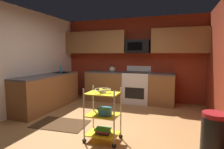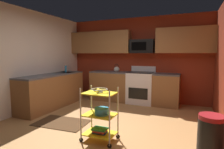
{
  "view_description": "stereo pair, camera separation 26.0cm",
  "coord_description": "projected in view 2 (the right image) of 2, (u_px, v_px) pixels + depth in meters",
  "views": [
    {
      "loc": [
        1.37,
        -3.34,
        1.47
      ],
      "look_at": [
        0.11,
        0.23,
        1.05
      ],
      "focal_mm": 29.44,
      "sensor_mm": 36.0,
      "label": 1
    },
    {
      "loc": [
        1.61,
        -3.24,
        1.47
      ],
      "look_at": [
        0.11,
        0.23,
        1.05
      ],
      "focal_mm": 29.44,
      "sensor_mm": 36.0,
      "label": 2
    }
  ],
  "objects": [
    {
      "name": "upper_cabinets",
      "position": [
        133.0,
        42.0,
        5.61
      ],
      "size": [
        4.4,
        0.33,
        0.7
      ],
      "color": "brown"
    },
    {
      "name": "rolling_cart",
      "position": [
        100.0,
        115.0,
        3.1
      ],
      "size": [
        0.59,
        0.38,
        0.91
      ],
      "color": "silver",
      "rests_on": "ground"
    },
    {
      "name": "microwave",
      "position": [
        142.0,
        46.0,
        5.48
      ],
      "size": [
        0.7,
        0.39,
        0.4
      ],
      "color": "black"
    },
    {
      "name": "oven_range",
      "position": [
        141.0,
        87.0,
        5.52
      ],
      "size": [
        0.76,
        0.65,
        1.1
      ],
      "color": "white",
      "rests_on": "ground"
    },
    {
      "name": "wall_back",
      "position": [
        136.0,
        60.0,
        5.83
      ],
      "size": [
        4.52,
        0.06,
        2.6
      ],
      "primitive_type": "cube",
      "color": "maroon",
      "rests_on": "ground"
    },
    {
      "name": "fruit_bowl",
      "position": [
        100.0,
        90.0,
        3.06
      ],
      "size": [
        0.27,
        0.27,
        0.07
      ],
      "color": "silver",
      "rests_on": "rolling_cart"
    },
    {
      "name": "mixing_bowl_large",
      "position": [
        102.0,
        111.0,
        3.08
      ],
      "size": [
        0.25,
        0.25,
        0.11
      ],
      "color": "#338CBF",
      "rests_on": "rolling_cart"
    },
    {
      "name": "floor",
      "position": [
        102.0,
        127.0,
        3.76
      ],
      "size": [
        4.4,
        4.8,
        0.04
      ],
      "primitive_type": "cube",
      "color": "#A87542",
      "rests_on": "ground"
    },
    {
      "name": "wall_left",
      "position": [
        20.0,
        61.0,
        4.49
      ],
      "size": [
        0.06,
        4.8,
        2.6
      ],
      "primitive_type": "cube",
      "color": "silver",
      "rests_on": "ground"
    },
    {
      "name": "book_stack",
      "position": [
        100.0,
        130.0,
        3.14
      ],
      "size": [
        0.26,
        0.2,
        0.08
      ],
      "color": "#1E4C8C",
      "rests_on": "rolling_cart"
    },
    {
      "name": "dish_soap_bottle",
      "position": [
        66.0,
        69.0,
        5.61
      ],
      "size": [
        0.06,
        0.06,
        0.2
      ],
      "primitive_type": "cylinder",
      "color": "#2D8CBF",
      "rests_on": "counter_run"
    },
    {
      "name": "kettle",
      "position": [
        117.0,
        69.0,
        5.77
      ],
      "size": [
        0.21,
        0.18,
        0.26
      ],
      "color": "beige",
      "rests_on": "counter_run"
    },
    {
      "name": "counter_run",
      "position": [
        99.0,
        89.0,
        5.4
      ],
      "size": [
        3.56,
        2.75,
        0.92
      ],
      "color": "brown",
      "rests_on": "ground"
    },
    {
      "name": "floor_rug",
      "position": [
        62.0,
        123.0,
        3.94
      ],
      "size": [
        1.15,
        0.78,
        0.01
      ],
      "primitive_type": "cube",
      "rotation": [
        0.0,
        0.0,
        0.08
      ],
      "color": "#472D19",
      "rests_on": "ground"
    },
    {
      "name": "trash_can",
      "position": [
        211.0,
        139.0,
        2.48
      ],
      "size": [
        0.34,
        0.42,
        0.66
      ],
      "color": "black",
      "rests_on": "ground"
    }
  ]
}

